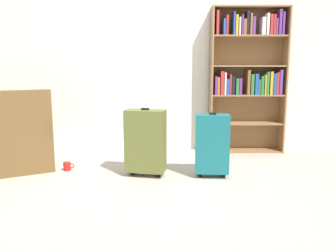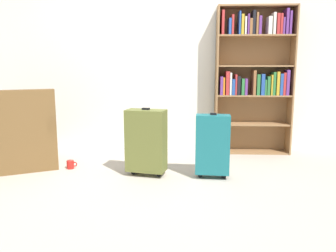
{
  "view_description": "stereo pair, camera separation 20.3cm",
  "coord_description": "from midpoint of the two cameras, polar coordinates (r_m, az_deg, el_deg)",
  "views": [
    {
      "loc": [
        0.04,
        -3.05,
        1.15
      ],
      "look_at": [
        0.08,
        0.38,
        0.55
      ],
      "focal_mm": 36.9,
      "sensor_mm": 36.0,
      "label": 1
    },
    {
      "loc": [
        0.25,
        -3.04,
        1.15
      ],
      "look_at": [
        0.08,
        0.38,
        0.55
      ],
      "focal_mm": 36.9,
      "sensor_mm": 36.0,
      "label": 2
    }
  ],
  "objects": [
    {
      "name": "ground_plane",
      "position": [
        3.26,
        0.09,
        -10.74
      ],
      "size": [
        8.58,
        8.58,
        0.0
      ],
      "primitive_type": "plane",
      "color": "#B2A899"
    },
    {
      "name": "back_wall",
      "position": [
        4.77,
        1.09,
        11.73
      ],
      "size": [
        4.9,
        0.1,
        2.6
      ],
      "primitive_type": "cube",
      "color": "silver",
      "rests_on": "ground"
    },
    {
      "name": "bookshelf",
      "position": [
        4.69,
        15.29,
        8.53
      ],
      "size": [
        0.98,
        0.26,
        1.89
      ],
      "color": "olive",
      "rests_on": "ground"
    },
    {
      "name": "armchair",
      "position": [
        4.25,
        -21.64,
        -2.1
      ],
      "size": [
        0.94,
        0.94,
        0.9
      ],
      "color": "brown",
      "rests_on": "ground"
    },
    {
      "name": "mug",
      "position": [
        4.05,
        -14.41,
        -6.19
      ],
      "size": [
        0.12,
        0.08,
        0.1
      ],
      "color": "red",
      "rests_on": "ground"
    },
    {
      "name": "suitcase_olive",
      "position": [
        3.62,
        -2.02,
        -2.45
      ],
      "size": [
        0.44,
        0.29,
        0.72
      ],
      "color": "brown",
      "rests_on": "ground"
    },
    {
      "name": "suitcase_teal",
      "position": [
        3.59,
        9.0,
        -3.04
      ],
      "size": [
        0.36,
        0.21,
        0.68
      ],
      "color": "#19666B",
      "rests_on": "ground"
    }
  ]
}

